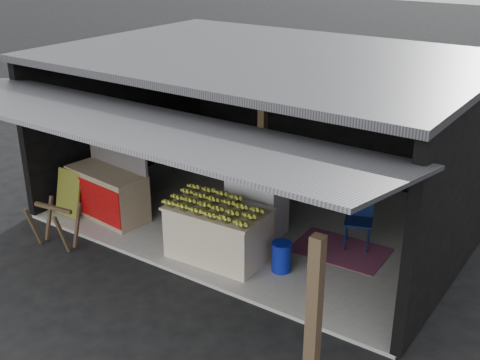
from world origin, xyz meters
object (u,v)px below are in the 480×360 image
Objects in this scene: banana_table at (218,232)px; water_barrel at (281,258)px; neighbor_stall at (108,191)px; sawhorse at (55,221)px; white_crate at (257,205)px; plastic_chair at (359,214)px.

banana_table is 3.62× the size of water_barrel.
neighbor_stall reaches higher than sawhorse.
white_crate is 1.73m from plastic_chair.
sawhorse is (-2.50, -1.18, -0.03)m from banana_table.
banana_table is at bearing -168.75° from water_barrel.
white_crate is at bearing 26.93° from neighbor_stall.
banana_table is 2.34m from plastic_chair.
sawhorse is at bearing -165.23° from plastic_chair.
banana_table is 1.07m from white_crate.
white_crate reaches higher than sawhorse.
neighbor_stall is at bearing -177.88° from water_barrel.
white_crate is at bearing 139.80° from water_barrel.
water_barrel is (3.54, 1.39, -0.19)m from sawhorse.
banana_table is 0.99× the size of neighbor_stall.
white_crate is 1.36× the size of sawhorse.
neighbor_stall is (-2.55, 0.07, 0.05)m from banana_table.
sawhorse is (-2.52, -2.25, -0.11)m from white_crate.
plastic_chair is at bearing 15.12° from white_crate.
sawhorse is 0.82× the size of plastic_chair.
neighbor_stall is 2.14× the size of sawhorse.
neighbor_stall is 3.64× the size of water_barrel.
white_crate is at bearing 85.56° from banana_table.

